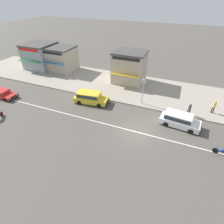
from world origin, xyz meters
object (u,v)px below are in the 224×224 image
Objects in this scene: shopfront_corner_warung at (41,56)px; shopfront_mid_block at (129,67)px; minivan_yellow_1 at (90,97)px; hatchback_red_2 at (3,93)px; street_clock at (143,86)px; motorcycle_0 at (224,152)px; minivan_white_0 at (179,120)px; shopfront_far_kios at (57,58)px; pedestrian_mid_kerb at (190,108)px; pedestrian_near_clock at (214,106)px.

shopfront_mid_block is at bearing 0.29° from shopfront_corner_warung.
hatchback_red_2 is at bearing -164.58° from minivan_yellow_1.
street_clock is (6.72, 2.25, 1.97)m from minivan_yellow_1.
motorcycle_0 is at bearing -32.60° from street_clock.
minivan_white_0 and minivan_yellow_1 have the same top height.
shopfront_mid_block reaches higher than hatchback_red_2.
street_clock is 19.26m from shopfront_far_kios.
street_clock is at bearing -58.00° from shopfront_mid_block.
shopfront_far_kios is (-24.25, 6.72, 1.22)m from pedestrian_mid_kerb.
minivan_white_0 is at bearing -111.45° from pedestrian_mid_kerb.
street_clock reaches higher than hatchback_red_2.
shopfront_corner_warung is at bearing -179.71° from shopfront_mid_block.
minivan_yellow_1 is 15.93m from pedestrian_near_clock.
pedestrian_mid_kerb reaches higher than minivan_white_0.
hatchback_red_2 is at bearing -166.30° from pedestrian_near_clock.
pedestrian_near_clock is at bearing 7.36° from street_clock.
shopfront_far_kios is (-23.28, 9.20, 1.47)m from minivan_white_0.
pedestrian_near_clock is 3.21m from pedestrian_mid_kerb.
minivan_white_0 is at bearing -21.55° from shopfront_far_kios.
shopfront_far_kios reaches higher than motorcycle_0.
motorcycle_0 is 6.59m from pedestrian_mid_kerb.
hatchback_red_2 is 2.40× the size of pedestrian_mid_kerb.
pedestrian_mid_kerb is at bearing -150.47° from pedestrian_near_clock.
street_clock is 2.21× the size of pedestrian_mid_kerb.
hatchback_red_2 is 0.56× the size of shopfront_far_kios.
minivan_white_0 is at bearing -45.37° from shopfront_mid_block.
minivan_yellow_1 is 17.26m from shopfront_corner_warung.
motorcycle_0 is (4.37, -3.13, -0.42)m from minivan_white_0.
minivan_white_0 is 25.07m from shopfront_far_kios.
motorcycle_0 is at bearing -35.61° from minivan_white_0.
shopfront_corner_warung reaches higher than street_clock.
shopfront_far_kios is (-11.48, 8.53, 1.47)m from minivan_yellow_1.
pedestrian_mid_kerb is (0.97, 2.47, 0.25)m from minivan_white_0.
shopfront_corner_warung is (-26.88, 8.90, 1.60)m from minivan_white_0.
minivan_yellow_1 reaches higher than motorcycle_0.
shopfront_far_kios is at bearing 158.45° from minivan_white_0.
pedestrian_mid_kerb is at bearing 11.76° from hatchback_red_2.
pedestrian_mid_kerb is 11.92m from shopfront_mid_block.
shopfront_far_kios is at bearing 143.40° from minivan_yellow_1.
minivan_yellow_1 is 2.94× the size of pedestrian_near_clock.
minivan_yellow_1 is 12.90m from pedestrian_mid_kerb.
minivan_white_0 is 12.77m from shopfront_mid_block.
shopfront_corner_warung reaches higher than hatchback_red_2.
minivan_white_0 is 2.40× the size of motorcycle_0.
motorcycle_0 is 18.10m from shopfront_mid_block.
street_clock is 0.71× the size of shopfront_mid_block.
shopfront_mid_block is (-9.85, 6.52, 1.56)m from pedestrian_mid_kerb.
shopfront_mid_block is (18.00, 0.09, 0.21)m from shopfront_corner_warung.
pedestrian_near_clock is at bearing 47.13° from minivan_white_0.
pedestrian_mid_kerb is 28.62m from shopfront_corner_warung.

